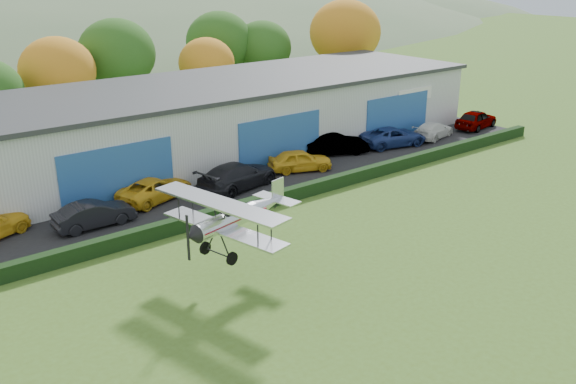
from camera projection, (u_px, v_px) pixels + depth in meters
ground at (516, 323)px, 24.42m from camera, size 300.00×300.00×0.00m
apron at (266, 175)px, 41.63m from camera, size 48.00×9.00×0.05m
hedge at (311, 188)px, 37.96m from camera, size 46.00×0.60×0.80m
hangar at (233, 114)px, 47.02m from camera, size 40.60×12.60×5.30m
tree_belt at (111, 61)px, 52.92m from camera, size 75.70×13.22×10.12m
car_1 at (94, 214)px, 33.08m from camera, size 4.33×1.52×1.43m
car_2 at (155, 189)px, 36.93m from camera, size 5.38×3.68×1.37m
car_3 at (238, 176)px, 38.76m from camera, size 6.15×3.49×1.68m
car_4 at (300, 160)px, 42.12m from camera, size 4.71×3.31×1.49m
car_5 at (335, 144)px, 45.76m from camera, size 5.21×3.48×1.62m
car_6 at (393, 137)px, 47.96m from camera, size 5.75×3.62×1.48m
car_7 at (433, 130)px, 50.15m from camera, size 4.85×2.82×1.32m
car_8 at (476, 119)px, 53.09m from camera, size 5.02×2.63×1.63m
biplane at (235, 216)px, 26.67m from camera, size 6.15×7.00×2.61m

